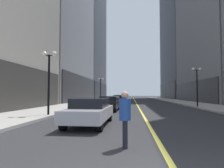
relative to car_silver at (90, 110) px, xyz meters
name	(u,v)px	position (x,y,z in m)	size (l,w,h in m)	color
ground_plane	(135,102)	(2.89, 28.68, -0.72)	(200.00, 200.00, 0.00)	#2D2D30
sidewalk_left	(94,101)	(-5.36, 28.68, -0.64)	(4.50, 78.00, 0.15)	#ADA8A0
sidewalk_right	(179,101)	(11.14, 28.68, -0.64)	(4.50, 78.00, 0.15)	#ADA8A0
lane_centre_stripe	(135,102)	(2.89, 28.68, -0.72)	(0.16, 70.00, 0.01)	#E5D64C
building_left_far	(82,2)	(-14.47, 53.68, 32.00)	(13.91, 26.00, 65.61)	#4C515B
building_right_far	(189,15)	(20.62, 53.68, 26.17)	(14.65, 26.00, 53.93)	#4C515B
car_silver	(90,110)	(0.00, 0.00, 0.00)	(1.88, 4.46, 1.32)	#B7B7BC
car_black	(110,103)	(0.06, 8.22, 0.00)	(1.93, 4.43, 1.32)	black
car_blue	(119,100)	(0.32, 18.16, 0.00)	(2.05, 4.34, 1.32)	navy
car_grey	(119,98)	(-0.17, 27.89, 0.00)	(1.97, 4.62, 1.32)	slate
pedestrian_in_blue_hoodie	(125,115)	(1.84, -3.92, 0.22)	(0.36, 0.36, 1.62)	black
street_lamp_left_near	(49,69)	(-3.51, 3.07, 2.54)	(1.06, 0.36, 4.43)	black
street_lamp_left_far	(101,84)	(-3.51, 25.87, 2.54)	(1.06, 0.36, 4.43)	black
street_lamp_right_mid	(197,78)	(9.29, 12.64, 2.54)	(1.06, 0.36, 4.43)	black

